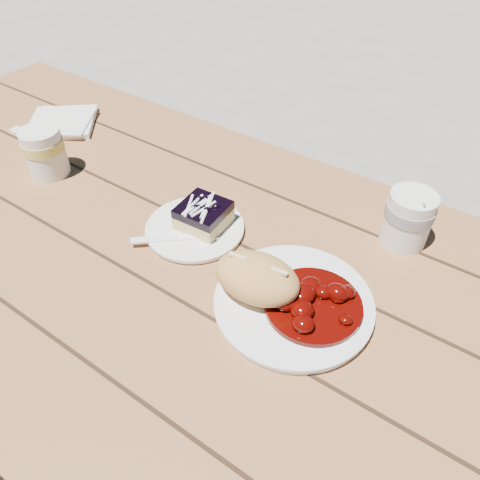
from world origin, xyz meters
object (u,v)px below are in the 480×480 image
Objects in this scene: bread_roll at (257,278)px; second_cup at (45,152)px; main_plate at (293,304)px; blueberry_cake at (204,215)px; picnic_table at (228,336)px; coffee_cup at (408,219)px; dessert_plate at (195,229)px.

second_cup is (-0.55, 0.04, -0.00)m from bread_roll.
blueberry_cake is (-0.23, 0.07, 0.02)m from main_plate.
blueberry_cake is at bearing 143.50° from picnic_table.
second_cup is at bearing 175.89° from picnic_table.
bread_roll is at bearing -8.70° from picnic_table.
main_plate is 0.26m from coffee_cup.
bread_roll is at bearing -4.67° from second_cup.
bread_roll is (-0.05, -0.02, 0.04)m from main_plate.
coffee_cup is 1.00× the size of second_cup.
blueberry_cake is 0.86× the size of second_cup.
second_cup is at bearing -177.13° from blueberry_cake.
picnic_table is 0.22m from bread_roll.
blueberry_cake is at bearing 56.31° from dessert_plate.
picnic_table is 0.39m from coffee_cup.
coffee_cup is 0.72m from second_cup.
blueberry_cake is at bearing 152.92° from bread_roll.
dessert_plate is at bearing 151.40° from picnic_table.
second_cup reaches higher than blueberry_cake.
main_plate is 0.24m from dessert_plate.
picnic_table is at bearing -28.60° from dessert_plate.
main_plate is 2.39× the size of second_cup.
second_cup reaches higher than dessert_plate.
second_cup reaches higher than picnic_table.
dessert_plate is 0.37m from second_cup.
main_plate is 0.07m from bread_roll.
bread_roll is at bearing -21.84° from dessert_plate.
dessert_plate is 0.38m from coffee_cup.
coffee_cup is (0.20, 0.25, 0.21)m from picnic_table.
coffee_cup is at bearing 71.22° from main_plate.
bread_roll reaches higher than picnic_table.
dessert_plate is at bearing -127.30° from blueberry_cake.
main_plate is 2.77× the size of blueberry_cake.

